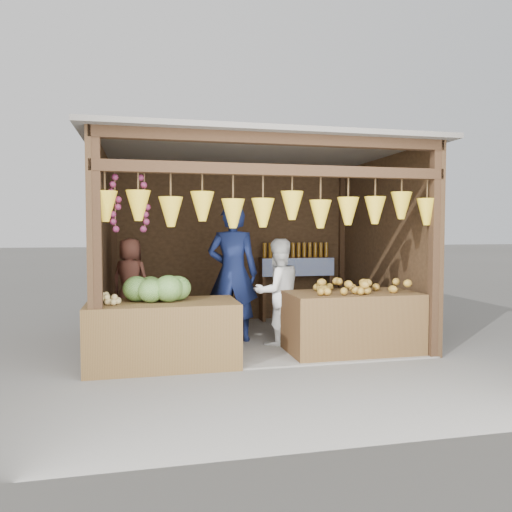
{
  "coord_description": "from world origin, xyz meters",
  "views": [
    {
      "loc": [
        -1.45,
        -6.79,
        1.54
      ],
      "look_at": [
        0.04,
        -0.1,
        1.18
      ],
      "focal_mm": 35.0,
      "sensor_mm": 36.0,
      "label": 1
    }
  ],
  "objects": [
    {
      "name": "vendor_seated",
      "position": [
        -1.65,
        0.21,
        0.86
      ],
      "size": [
        0.66,
        0.58,
        1.14
      ],
      "primitive_type": "imported",
      "rotation": [
        0.0,
        0.0,
        2.64
      ],
      "color": "#542C21",
      "rests_on": "stool"
    },
    {
      "name": "mango_pile",
      "position": [
        1.12,
        -1.07,
        0.87
      ],
      "size": [
        1.4,
        0.64,
        0.22
      ],
      "primitive_type": null,
      "color": "#CC561B",
      "rests_on": "counter_right"
    },
    {
      "name": "stool",
      "position": [
        -1.65,
        0.21,
        0.15
      ],
      "size": [
        0.32,
        0.32,
        0.3
      ],
      "primitive_type": "cube",
      "color": "black",
      "rests_on": "ground"
    },
    {
      "name": "woman_standing",
      "position": [
        0.27,
        -0.4,
        0.71
      ],
      "size": [
        0.8,
        0.69,
        1.42
      ],
      "primitive_type": "imported",
      "rotation": [
        0.0,
        0.0,
        3.38
      ],
      "color": "white",
      "rests_on": "ground"
    },
    {
      "name": "man_standing",
      "position": [
        -0.28,
        -0.07,
        0.95
      ],
      "size": [
        0.8,
        0.64,
        1.9
      ],
      "primitive_type": "imported",
      "rotation": [
        0.0,
        0.0,
        2.84
      ],
      "color": "#121C46",
      "rests_on": "ground"
    },
    {
      "name": "ground",
      "position": [
        0.0,
        0.0,
        0.0
      ],
      "size": [
        80.0,
        80.0,
        0.0
      ],
      "primitive_type": "plane",
      "color": "#514F49",
      "rests_on": "ground"
    },
    {
      "name": "back_shelf",
      "position": [
        1.05,
        1.28,
        0.87
      ],
      "size": [
        1.25,
        0.32,
        1.32
      ],
      "color": "#382314",
      "rests_on": "ground"
    },
    {
      "name": "tanfruit_pile",
      "position": [
        -1.85,
        -1.15,
        0.79
      ],
      "size": [
        0.34,
        0.4,
        0.13
      ],
      "primitive_type": null,
      "color": "#A3844B",
      "rests_on": "counter_left"
    },
    {
      "name": "stall_structure",
      "position": [
        -0.03,
        -0.04,
        1.67
      ],
      "size": [
        4.3,
        3.3,
        2.66
      ],
      "color": "slate",
      "rests_on": "ground"
    },
    {
      "name": "counter_left",
      "position": [
        -1.26,
        -1.1,
        0.36
      ],
      "size": [
        1.68,
        0.85,
        0.73
      ],
      "primitive_type": "cube",
      "color": "#4E371A",
      "rests_on": "ground"
    },
    {
      "name": "melon_pile",
      "position": [
        -1.32,
        -1.03,
        0.89
      ],
      "size": [
        1.0,
        0.5,
        0.32
      ],
      "primitive_type": null,
      "color": "#1B4A13",
      "rests_on": "counter_left"
    },
    {
      "name": "counter_right",
      "position": [
        1.07,
        -1.01,
        0.38
      ],
      "size": [
        1.62,
        0.85,
        0.76
      ],
      "primitive_type": "cube",
      "color": "#482D18",
      "rests_on": "ground"
    }
  ]
}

